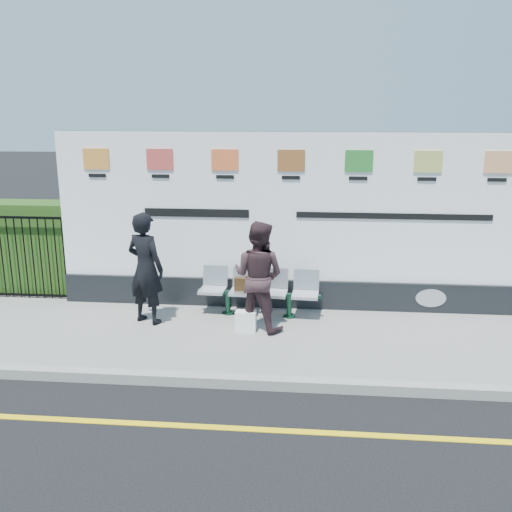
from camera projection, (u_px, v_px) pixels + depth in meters
The scene contains 12 objects.
ground at pixel (232, 429), 6.43m from camera, with size 80.00×80.00×0.00m, color black.
pavement at pixel (254, 337), 8.82m from camera, with size 14.00×3.00×0.12m, color gray.
kerb at pixel (242, 382), 7.38m from camera, with size 14.00×0.18×0.14m, color gray.
yellow_line at pixel (232, 428), 6.43m from camera, with size 14.00×0.10×0.01m, color yellow.
billboard at pixel (290, 234), 9.74m from camera, with size 8.00×0.30×3.00m.
hedge at pixel (21, 247), 10.74m from camera, with size 2.35×0.70×1.70m, color #274A16.
railing at pixel (10, 257), 10.32m from camera, with size 2.05×0.06×1.54m, color black, non-canonical shape.
bench at pixel (258, 303), 9.55m from camera, with size 1.99×0.53×0.43m, color #ADB1B6, non-canonical shape.
woman_left at pixel (146, 268), 9.08m from camera, with size 0.66×0.43×1.82m, color black.
woman_right at pixel (258, 276), 8.82m from camera, with size 0.84×0.65×1.73m, color #352326.
handbag_brown at pixel (243, 284), 9.51m from camera, with size 0.28×0.12×0.22m, color #32210E.
carrier_bag_white at pixel (246, 321), 8.90m from camera, with size 0.32×0.19×0.32m, color white.
Camera 1 is at (0.80, -5.68, 3.51)m, focal length 40.00 mm.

